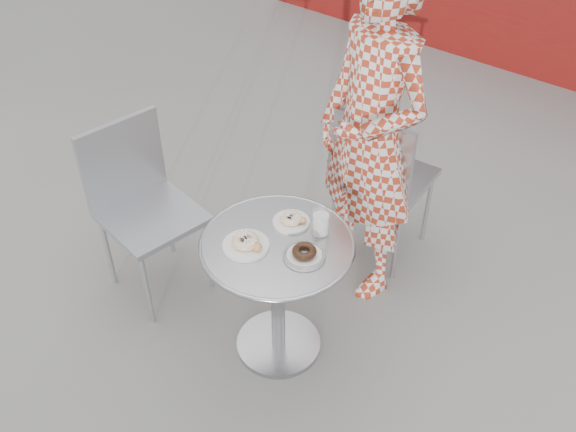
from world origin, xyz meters
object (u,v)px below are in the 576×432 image
Objects in this scene: bistro_table at (278,271)px; plate_checker at (304,254)px; plate_near at (246,243)px; milk_cup at (321,223)px; chair_far at (381,207)px; chair_left at (155,243)px; plate_far at (292,220)px; seated_person at (371,138)px.

bistro_table is 0.24m from plate_checker.
milk_cup is (0.20, 0.28, 0.04)m from plate_near.
chair_far is 5.29× the size of plate_checker.
plate_checker is (0.24, 0.11, -0.01)m from plate_near.
chair_left is 0.91m from plate_far.
chair_left is at bearing -175.34° from bistro_table.
chair_far is at bearing -28.22° from chair_left.
seated_person is at bearing 94.48° from chair_far.
chair_far is 4.76× the size of plate_near.
bistro_table is at bearing -76.14° from chair_left.
chair_far reaches higher than chair_left.
chair_far is 5.75× the size of plate_far.
plate_near is at bearing -83.97° from chair_left.
plate_far is 0.83× the size of plate_near.
seated_person is 14.66× the size of milk_cup.
chair_left is 4.67× the size of plate_near.
plate_near is 1.66× the size of milk_cup.
plate_near is at bearing -130.02° from bistro_table.
milk_cup reaches higher than plate_near.
chair_left is (-0.78, -1.02, -0.01)m from chair_far.
plate_checker is at bearing -77.41° from milk_cup.
seated_person reaches higher than chair_far.
plate_near is 0.34m from milk_cup.
plate_checker is 1.49× the size of milk_cup.
chair_far is at bearing 116.00° from seated_person.
plate_checker is (0.13, -0.70, -0.19)m from seated_person.
plate_far is 1.37× the size of milk_cup.
bistro_table is 0.39× the size of seated_person.
seated_person reaches higher than plate_far.
seated_person reaches higher than milk_cup.
seated_person is 0.73m from plate_checker.
plate_far is (0.77, 0.21, 0.43)m from chair_left.
bistro_table is 0.72× the size of chair_far.
plate_near reaches higher than plate_far.
milk_cup is (-0.04, 0.17, 0.04)m from plate_checker.
chair_left reaches higher than plate_far.
seated_person is 0.83m from plate_near.
milk_cup reaches higher than plate_far.
plate_far is at bearing 102.80° from bistro_table.
bistro_table is at bearing -77.20° from plate_far.
plate_near is at bearing -102.28° from plate_far.
plate_checker is at bearing -62.23° from seated_person.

